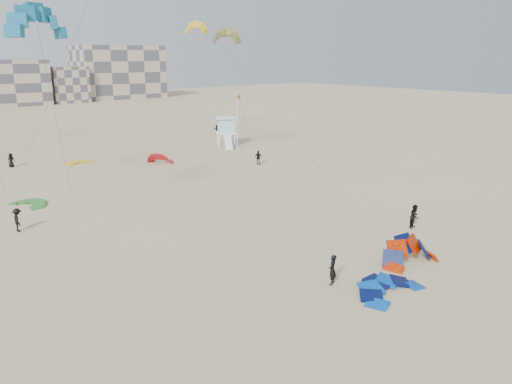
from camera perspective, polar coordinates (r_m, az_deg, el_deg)
ground at (r=30.17m, az=5.51°, el=-10.46°), size 320.00×320.00×0.00m
kite_ground_blue at (r=30.08m, az=14.97°, el=-11.03°), size 4.39×4.61×1.91m
kite_ground_orange at (r=34.33m, az=17.13°, el=-7.80°), size 4.85×4.72×4.27m
kite_ground_green at (r=49.61m, az=-24.44°, el=-1.37°), size 4.53×4.39×0.90m
kite_ground_red_far at (r=64.11m, az=-10.84°, el=3.30°), size 4.91×4.90×3.61m
kite_ground_yellow at (r=66.33m, az=-19.52°, el=3.08°), size 3.23×3.42×0.78m
kitesurfer_main at (r=30.03m, az=8.72°, el=-8.77°), size 0.80×0.73×1.84m
kitesurfer_b at (r=40.96m, az=17.69°, el=-2.67°), size 1.05×0.90×1.88m
kitesurfer_c at (r=42.39m, az=-25.58°, el=-2.90°), size 0.79×1.25×1.84m
kitesurfer_d at (r=61.76m, az=0.28°, el=3.95°), size 0.90×1.11×1.76m
kitesurfer_e at (r=67.28m, az=-26.21°, el=3.29°), size 0.93×0.70×1.71m
kitesurfer_f at (r=86.81m, az=-4.49°, el=7.16°), size 0.52×1.47×1.57m
kite_fly_teal_a at (r=38.80m, az=-23.75°, el=17.07°), size 5.33×6.70×15.47m
kite_fly_olive at (r=63.14m, az=-3.43°, el=17.23°), size 7.11×4.73×15.64m
kite_fly_yellow at (r=84.63m, az=-6.88°, el=18.02°), size 7.00×4.88×17.41m
lifeguard_tower_near at (r=74.69m, az=-3.41°, el=6.90°), size 4.17×6.47×4.31m
flagpole at (r=70.80m, az=-2.16°, el=8.13°), size 0.65×0.10×8.00m
condo_east at (r=166.26m, az=-15.43°, el=13.08°), size 26.00×14.00×16.00m
condo_fill_right at (r=155.92m, az=-20.84°, el=11.42°), size 10.00×10.00×10.00m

